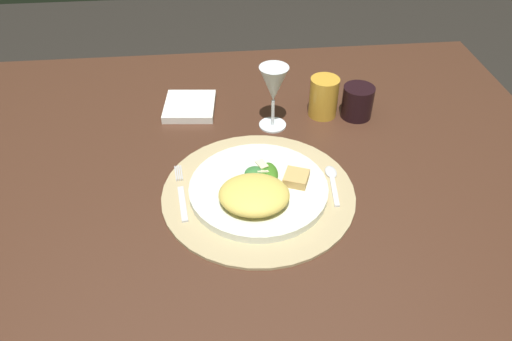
{
  "coord_description": "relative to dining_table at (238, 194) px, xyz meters",
  "views": [
    {
      "loc": [
        -0.04,
        -0.84,
        1.42
      ],
      "look_at": [
        0.03,
        -0.07,
        0.77
      ],
      "focal_mm": 34.31,
      "sensor_mm": 36.0,
      "label": 1
    }
  ],
  "objects": [
    {
      "name": "fork",
      "position": [
        -0.12,
        -0.12,
        0.12
      ],
      "size": [
        0.03,
        0.17,
        0.0
      ],
      "color": "silver",
      "rests_on": "placemat"
    },
    {
      "name": "bread_piece",
      "position": [
        0.11,
        -0.11,
        0.14
      ],
      "size": [
        0.06,
        0.06,
        0.02
      ],
      "primitive_type": "cube",
      "rotation": [
        0.0,
        0.0,
        4.33
      ],
      "color": "tan",
      "rests_on": "dinner_plate"
    },
    {
      "name": "dark_tumbler",
      "position": [
        0.3,
        0.14,
        0.15
      ],
      "size": [
        0.07,
        0.07,
        0.08
      ],
      "primitive_type": "cylinder",
      "color": "black",
      "rests_on": "dining_table"
    },
    {
      "name": "salad_greens",
      "position": [
        0.05,
        -0.09,
        0.14
      ],
      "size": [
        0.07,
        0.07,
        0.03
      ],
      "color": "#4C6236",
      "rests_on": "dinner_plate"
    },
    {
      "name": "placemat",
      "position": [
        0.03,
        -0.12,
        0.11
      ],
      "size": [
        0.39,
        0.39,
        0.01
      ],
      "primitive_type": "cylinder",
      "color": "tan",
      "rests_on": "dining_table"
    },
    {
      "name": "napkin",
      "position": [
        -0.1,
        0.21,
        0.12
      ],
      "size": [
        0.13,
        0.14,
        0.02
      ],
      "primitive_type": "cube",
      "rotation": [
        0.0,
        0.0,
        -0.1
      ],
      "color": "white",
      "rests_on": "dining_table"
    },
    {
      "name": "amber_tumbler",
      "position": [
        0.22,
        0.15,
        0.16
      ],
      "size": [
        0.07,
        0.07,
        0.1
      ],
      "primitive_type": "cylinder",
      "color": "gold",
      "rests_on": "dining_table"
    },
    {
      "name": "dining_table",
      "position": [
        0.0,
        0.0,
        0.0
      ],
      "size": [
        1.46,
        1.03,
        0.75
      ],
      "color": "#46291B",
      "rests_on": "ground"
    },
    {
      "name": "spoon",
      "position": [
        0.19,
        -0.1,
        0.12
      ],
      "size": [
        0.03,
        0.12,
        0.01
      ],
      "color": "silver",
      "rests_on": "placemat"
    },
    {
      "name": "pasta_serving",
      "position": [
        0.02,
        -0.17,
        0.15
      ],
      "size": [
        0.15,
        0.13,
        0.04
      ],
      "primitive_type": "ellipsoid",
      "rotation": [
        0.0,
        0.0,
        6.16
      ],
      "color": "#E3C558",
      "rests_on": "dinner_plate"
    },
    {
      "name": "dinner_plate",
      "position": [
        0.03,
        -0.12,
        0.12
      ],
      "size": [
        0.28,
        0.28,
        0.02
      ],
      "primitive_type": "cylinder",
      "color": "silver",
      "rests_on": "placemat"
    },
    {
      "name": "wine_glass",
      "position": [
        0.09,
        0.12,
        0.21
      ],
      "size": [
        0.07,
        0.07,
        0.15
      ],
      "color": "silver",
      "rests_on": "dining_table"
    }
  ]
}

